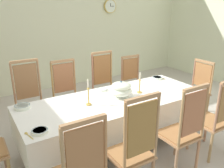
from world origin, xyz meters
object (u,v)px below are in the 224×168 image
(chair_south_d, at_px, (216,117))
(candlestick_west, at_px, (88,95))
(chair_south_b, at_px, (134,147))
(bowl_near_right, at_px, (157,78))
(chair_north_c, at_px, (105,85))
(spoon_primary, at_px, (27,134))
(candlestick_east, at_px, (140,85))
(bowl_far_left, at_px, (102,89))
(spoon_secondary, at_px, (161,77))
(bowl_far_right, at_px, (22,106))
(chair_south_c, at_px, (183,129))
(chair_north_d, at_px, (134,82))
(chair_head_east, at_px, (197,89))
(mounted_clock, at_px, (110,6))
(chair_north_b, at_px, (67,94))
(soup_tureen, at_px, (121,89))
(dining_table, at_px, (116,103))
(chair_north_a, at_px, (30,100))
(bowl_near_left, at_px, (40,131))

(chair_south_d, relative_size, candlestick_west, 3.22)
(chair_south_b, bearing_deg, bowl_near_right, 40.98)
(chair_north_c, distance_m, spoon_primary, 2.08)
(candlestick_west, height_order, candlestick_east, candlestick_west)
(bowl_far_left, xyz_separation_m, spoon_secondary, (1.23, 0.01, -0.01))
(bowl_far_right, bearing_deg, chair_south_c, -39.24)
(chair_north_d, relative_size, chair_head_east, 1.00)
(spoon_secondary, bearing_deg, mounted_clock, 86.91)
(chair_south_c, height_order, spoon_primary, chair_south_c)
(chair_north_b, height_order, spoon_secondary, chair_north_b)
(chair_south_c, xyz_separation_m, chair_south_d, (0.63, 0.00, -0.01))
(chair_south_c, height_order, spoon_secondary, chair_south_c)
(soup_tureen, height_order, candlestick_west, candlestick_west)
(chair_north_b, height_order, chair_south_c, chair_south_c)
(chair_north_d, relative_size, spoon_primary, 5.98)
(bowl_far_left, bearing_deg, dining_table, -90.11)
(bowl_near_right, xyz_separation_m, mounted_clock, (0.57, 2.53, 1.17))
(chair_south_c, height_order, candlestick_west, chair_south_c)
(chair_north_a, height_order, chair_north_b, chair_north_a)
(dining_table, relative_size, chair_head_east, 2.54)
(chair_north_c, relative_size, soup_tureen, 3.80)
(dining_table, bearing_deg, bowl_far_right, 163.36)
(dining_table, height_order, soup_tureen, soup_tureen)
(candlestick_west, height_order, spoon_secondary, candlestick_west)
(chair_south_c, height_order, chair_south_d, chair_south_c)
(chair_south_c, bearing_deg, chair_south_d, 0.20)
(candlestick_east, height_order, mounted_clock, mounted_clock)
(chair_north_b, relative_size, chair_south_c, 0.97)
(chair_north_b, bearing_deg, chair_north_c, -179.73)
(dining_table, distance_m, bowl_far_left, 0.39)
(chair_north_c, height_order, soup_tureen, chair_north_c)
(chair_south_c, relative_size, mounted_clock, 3.37)
(chair_south_c, relative_size, spoon_primary, 6.63)
(chair_south_d, bearing_deg, chair_north_a, 137.11)
(soup_tureen, bearing_deg, chair_south_b, -116.64)
(candlestick_west, bearing_deg, bowl_near_left, -154.51)
(soup_tureen, xyz_separation_m, candlestick_east, (0.33, 0.00, 0.01))
(mounted_clock, bearing_deg, chair_head_east, -88.90)
(dining_table, relative_size, chair_north_b, 2.36)
(dining_table, height_order, spoon_primary, spoon_primary)
(chair_south_c, relative_size, bowl_near_left, 6.72)
(chair_north_b, relative_size, spoon_primary, 6.46)
(chair_head_east, bearing_deg, chair_south_d, 141.22)
(chair_north_a, bearing_deg, bowl_near_left, 81.27)
(bowl_far_left, relative_size, bowl_far_right, 0.78)
(bowl_near_left, bearing_deg, chair_north_a, 81.27)
(chair_north_c, height_order, candlestick_west, chair_north_c)
(chair_south_b, bearing_deg, chair_north_a, 108.04)
(chair_south_d, relative_size, spoon_primary, 6.43)
(chair_north_c, xyz_separation_m, bowl_near_right, (0.74, -0.55, 0.17))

